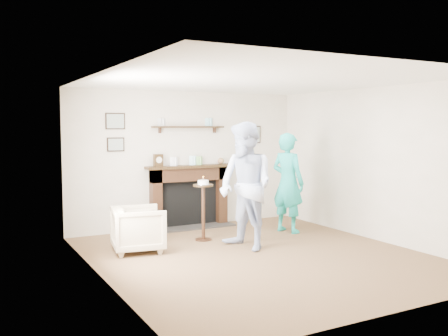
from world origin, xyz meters
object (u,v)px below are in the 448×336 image
(armchair, at_px, (139,251))
(woman, at_px, (287,232))
(pedestal_table, at_px, (203,201))
(man, at_px, (246,249))

(armchair, bearing_deg, woman, -79.08)
(woman, xyz_separation_m, pedestal_table, (-1.59, 0.13, 0.65))
(man, xyz_separation_m, woman, (1.29, 0.71, 0.00))
(man, height_order, woman, man)
(armchair, height_order, pedestal_table, pedestal_table)
(armchair, xyz_separation_m, woman, (2.77, 0.08, 0.00))
(man, distance_m, pedestal_table, 1.11)
(pedestal_table, bearing_deg, armchair, -169.82)
(armchair, relative_size, woman, 0.43)
(woman, bearing_deg, pedestal_table, 67.59)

